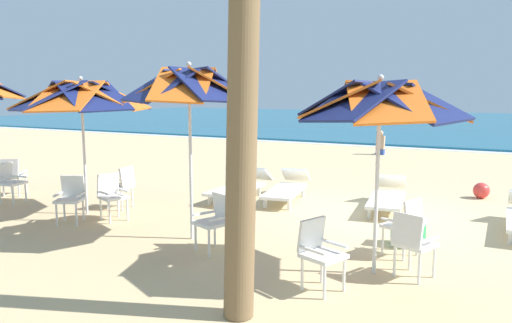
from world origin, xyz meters
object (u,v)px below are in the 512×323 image
Objects in this scene: sun_lounger_1 at (387,196)px; sun_lounger_2 at (287,188)px; plastic_chair_6 at (112,194)px; sun_lounger_3 at (240,186)px; plastic_chair_3 at (216,218)px; beach_umbrella_2 at (81,97)px; plastic_chair_1 at (319,250)px; plastic_chair_7 at (9,180)px; beachgoer_seated at (381,147)px; plastic_chair_4 at (71,196)px; beach_umbrella_0 at (380,103)px; plastic_chair_5 at (122,185)px; beach_umbrella_1 at (189,87)px; beach_ball at (481,191)px; plastic_chair_8 at (13,174)px; plastic_chair_0 at (405,223)px; cooler_box at (408,233)px; plastic_chair_2 at (412,241)px.

sun_lounger_2 is (-2.16, -0.14, 0.00)m from sun_lounger_1.
sun_lounger_3 is (1.21, 2.72, -0.22)m from plastic_chair_6.
plastic_chair_3 is 0.32× the size of beach_umbrella_2.
plastic_chair_6 is (-4.57, 1.31, 0.00)m from plastic_chair_1.
plastic_chair_3 is 5.65m from plastic_chair_7.
beachgoer_seated is (5.08, 12.04, -0.20)m from plastic_chair_7.
sun_lounger_1 is at bearing 36.97° from plastic_chair_4.
plastic_chair_7 is (-7.97, 0.51, -1.75)m from beach_umbrella_0.
beach_umbrella_2 is 3.08× the size of plastic_chair_5.
beachgoer_seated reaches higher than plastic_chair_7.
sun_lounger_3 is at bearing 113.57° from plastic_chair_3.
beach_umbrella_1 is 3.98m from sun_lounger_2.
plastic_chair_3 reaches higher than beach_ball.
plastic_chair_8 is at bearing -176.02° from plastic_chair_5.
plastic_chair_6 is 3.76m from sun_lounger_2.
plastic_chair_7 is 2.44× the size of beach_ball.
beach_ball is (0.98, 5.71, -2.07)m from beach_umbrella_0.
plastic_chair_0 is 2.90m from sun_lounger_1.
beach_umbrella_1 is 3.28× the size of plastic_chair_5.
plastic_chair_6 is at bearing -6.97° from beach_umbrella_2.
plastic_chair_0 is 0.40× the size of sun_lounger_3.
plastic_chair_4 is (-5.07, 0.80, 0.00)m from plastic_chair_1.
beachgoer_seated is (-2.25, 8.91, 0.01)m from sun_lounger_1.
plastic_chair_4 is 6.11m from sun_lounger_1.
plastic_chair_3 reaches higher than sun_lounger_2.
plastic_chair_5 is (-5.49, 1.25, -1.75)m from beach_umbrella_0.
plastic_chair_1 is 0.32× the size of beach_umbrella_2.
plastic_chair_1 is 1.00× the size of plastic_chair_7.
plastic_chair_8 is 5.24m from sun_lounger_3.
plastic_chair_4 is at bearing -170.92° from plastic_chair_0.
plastic_chair_7 reaches higher than cooler_box.
plastic_chair_4 is at bearing -143.03° from sun_lounger_1.
beach_umbrella_2 is 1.91m from plastic_chair_4.
plastic_chair_3 reaches higher than cooler_box.
beach_umbrella_1 is 8.01× the size of beach_ball.
sun_lounger_1 is at bearing 7.93° from sun_lounger_3.
plastic_chair_1 reaches higher than sun_lounger_2.
plastic_chair_0 is 5.82m from plastic_chair_4.
sun_lounger_2 is (0.21, 3.33, -2.16)m from beach_umbrella_1.
plastic_chair_3 is at bearing -13.44° from plastic_chair_6.
cooler_box is at bearing 101.92° from plastic_chair_2.
beach_ball is at bearing 34.53° from plastic_chair_5.
beach_umbrella_0 is at bearing -3.65° from plastic_chair_7.
beach_umbrella_2 is (-3.43, 0.73, 1.79)m from plastic_chair_3.
beach_umbrella_0 is at bearing -79.87° from sun_lounger_1.
beach_ball is (0.81, 4.26, -0.02)m from cooler_box.
beach_ball is at bearing -60.49° from beachgoer_seated.
beach_umbrella_2 reaches higher than beach_umbrella_0.
beach_umbrella_1 is at bearing -8.33° from beach_umbrella_2.
beach_umbrella_0 is at bearing -6.90° from plastic_chair_8.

